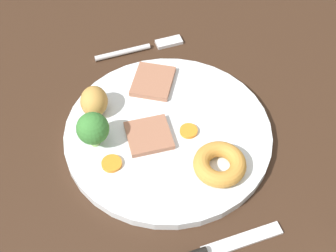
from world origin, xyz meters
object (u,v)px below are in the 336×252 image
(meat_slice_main, at_px, (153,81))
(fork, at_px, (142,48))
(dinner_plate, at_px, (168,133))
(yorkshire_pudding, at_px, (220,164))
(carrot_coin_front, at_px, (112,164))
(roast_potato_left, at_px, (94,101))
(broccoli_floret, at_px, (93,129))
(meat_slice_under, at_px, (149,135))
(carrot_coin_back, at_px, (189,131))

(meat_slice_main, bearing_deg, fork, 176.72)
(dinner_plate, bearing_deg, fork, 177.36)
(dinner_plate, height_order, yorkshire_pudding, yorkshire_pudding)
(dinner_plate, distance_m, fork, 0.19)
(meat_slice_main, xyz_separation_m, fork, (-0.09, 0.01, -0.01))
(carrot_coin_front, bearing_deg, meat_slice_main, 144.85)
(carrot_coin_front, bearing_deg, roast_potato_left, -178.16)
(meat_slice_main, bearing_deg, broccoli_floret, -50.05)
(dinner_plate, relative_size, meat_slice_under, 4.88)
(dinner_plate, relative_size, fork, 1.95)
(dinner_plate, distance_m, roast_potato_left, 0.12)
(broccoli_floret, bearing_deg, fork, 148.47)
(meat_slice_main, relative_size, broccoli_floret, 1.24)
(broccoli_floret, xyz_separation_m, fork, (-0.18, 0.11, -0.04))
(yorkshire_pudding, bearing_deg, dinner_plate, -149.67)
(dinner_plate, bearing_deg, carrot_coin_back, 68.05)
(carrot_coin_front, relative_size, carrot_coin_back, 1.08)
(meat_slice_under, bearing_deg, meat_slice_main, 162.01)
(carrot_coin_front, bearing_deg, dinner_plate, 111.66)
(fork, bearing_deg, yorkshire_pudding, -85.13)
(carrot_coin_back, xyz_separation_m, fork, (-0.20, -0.02, -0.01))
(meat_slice_main, height_order, yorkshire_pudding, yorkshire_pudding)
(dinner_plate, bearing_deg, carrot_coin_front, -68.34)
(meat_slice_under, xyz_separation_m, broccoli_floret, (-0.01, -0.07, 0.03))
(meat_slice_under, xyz_separation_m, roast_potato_left, (-0.07, -0.06, 0.02))
(meat_slice_main, bearing_deg, dinner_plate, -2.00)
(yorkshire_pudding, bearing_deg, carrot_coin_front, -108.68)
(meat_slice_under, bearing_deg, fork, 168.93)
(yorkshire_pudding, relative_size, broccoli_floret, 1.28)
(carrot_coin_front, bearing_deg, carrot_coin_back, 101.82)
(carrot_coin_back, relative_size, broccoli_floret, 0.46)
(roast_potato_left, height_order, broccoli_floret, broccoli_floret)
(meat_slice_main, relative_size, meat_slice_under, 1.13)
(yorkshire_pudding, bearing_deg, fork, -171.80)
(dinner_plate, xyz_separation_m, roast_potato_left, (-0.07, -0.09, 0.03))
(meat_slice_main, xyz_separation_m, meat_slice_under, (0.10, -0.03, 0.00))
(meat_slice_main, xyz_separation_m, yorkshire_pudding, (0.18, 0.04, 0.01))
(yorkshire_pudding, distance_m, carrot_coin_front, 0.15)
(meat_slice_under, height_order, carrot_coin_front, meat_slice_under)
(carrot_coin_back, bearing_deg, dinner_plate, -111.95)
(yorkshire_pudding, bearing_deg, roast_potato_left, -136.33)
(carrot_coin_front, bearing_deg, fork, 156.48)
(meat_slice_under, distance_m, carrot_coin_front, 0.07)
(meat_slice_main, distance_m, carrot_coin_front, 0.16)
(dinner_plate, distance_m, carrot_coin_front, 0.10)
(meat_slice_under, xyz_separation_m, carrot_coin_front, (0.03, -0.06, -0.00))
(roast_potato_left, bearing_deg, dinner_plate, 54.81)
(carrot_coin_back, bearing_deg, yorkshire_pudding, 16.13)
(meat_slice_under, bearing_deg, carrot_coin_front, -62.58)
(roast_potato_left, bearing_deg, carrot_coin_front, 1.84)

